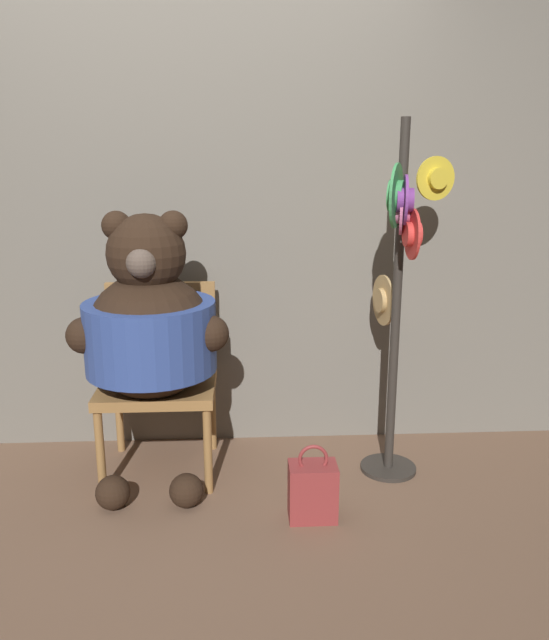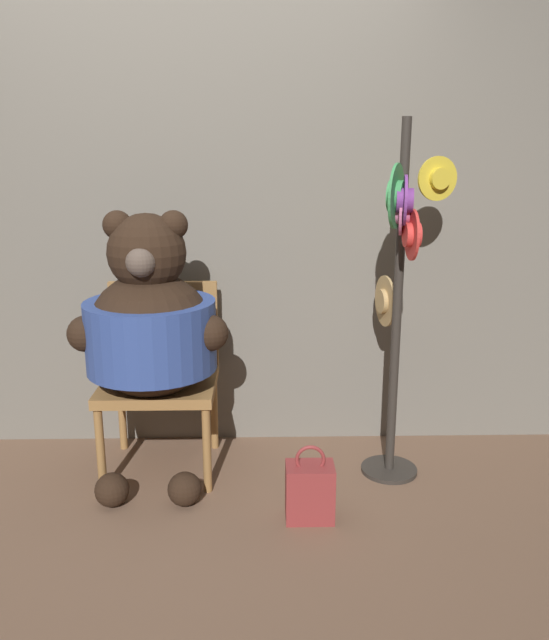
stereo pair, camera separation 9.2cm
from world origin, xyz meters
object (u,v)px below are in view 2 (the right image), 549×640
at_px(hat_display_rack, 400,278).
at_px(handbag_on_ground, 310,491).
at_px(teddy_bear, 150,327).
at_px(chair, 161,368).

distance_m(hat_display_rack, handbag_on_ground, 1.04).
height_order(teddy_bear, handbag_on_ground, teddy_bear).
distance_m(teddy_bear, handbag_on_ground, 1.04).
xyz_separation_m(teddy_bear, handbag_on_ground, (0.72, -0.38, -0.64)).
bearing_deg(hat_display_rack, chair, 170.88).
height_order(hat_display_rack, handbag_on_ground, hat_display_rack).
bearing_deg(teddy_bear, hat_display_rack, -0.74).
height_order(teddy_bear, hat_display_rack, hat_display_rack).
bearing_deg(hat_display_rack, teddy_bear, 179.26).
relative_size(chair, teddy_bear, 0.70).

